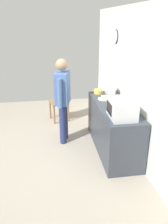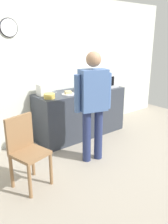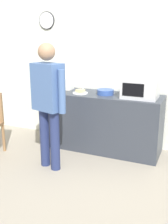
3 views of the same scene
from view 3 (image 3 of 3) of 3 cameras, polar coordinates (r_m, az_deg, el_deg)
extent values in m
plane|color=#9E9384|center=(3.54, -4.31, -14.51)|extent=(6.00, 6.00, 0.00)
cube|color=silver|center=(4.56, 4.84, 9.65)|extent=(5.40, 0.10, 2.60)
cylinder|color=white|center=(4.93, -7.78, 18.36)|extent=(0.27, 0.03, 0.27)
cylinder|color=black|center=(4.93, -7.76, 18.36)|extent=(0.29, 0.02, 0.29)
cube|color=#333842|center=(4.36, 4.03, -2.08)|extent=(1.80, 0.62, 0.90)
cube|color=silver|center=(4.02, 11.64, 4.95)|extent=(0.50, 0.38, 0.30)
cube|color=black|center=(3.85, 10.16, 4.55)|extent=(0.30, 0.01, 0.18)
cylinder|color=white|center=(4.27, -0.79, 3.96)|extent=(0.24, 0.24, 0.01)
cube|color=#D9BB82|center=(4.27, -0.79, 4.38)|extent=(0.14, 0.14, 0.05)
cylinder|color=gold|center=(4.42, -5.68, 4.73)|extent=(0.19, 0.19, 0.08)
cylinder|color=#33519E|center=(4.22, 4.48, 4.17)|extent=(0.25, 0.25, 0.08)
cube|color=silver|center=(4.60, -3.79, 5.96)|extent=(0.22, 0.18, 0.20)
cube|color=silver|center=(4.62, -0.22, 4.83)|extent=(0.05, 0.17, 0.01)
cube|color=silver|center=(4.36, 8.42, 3.99)|extent=(0.17, 0.03, 0.01)
cylinder|color=navy|center=(3.71, -6.07, -5.98)|extent=(0.13, 0.13, 0.83)
cylinder|color=navy|center=(3.85, -8.19, -5.25)|extent=(0.13, 0.13, 0.83)
cube|color=#47669E|center=(3.58, -7.54, 5.18)|extent=(0.45, 0.34, 0.61)
cylinder|color=#47669E|center=(3.41, -4.62, 4.21)|extent=(0.09, 0.09, 0.55)
cylinder|color=#47669E|center=(3.77, -10.16, 5.13)|extent=(0.09, 0.09, 0.55)
sphere|color=#A37A5B|center=(3.53, -7.81, 12.31)|extent=(0.22, 0.22, 0.22)
cylinder|color=olive|center=(4.50, -16.39, -5.14)|extent=(0.04, 0.04, 0.45)
camera|label=1|loc=(3.70, 67.62, 15.16)|focal=36.61mm
camera|label=2|loc=(4.02, -60.83, 9.28)|focal=37.15mm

